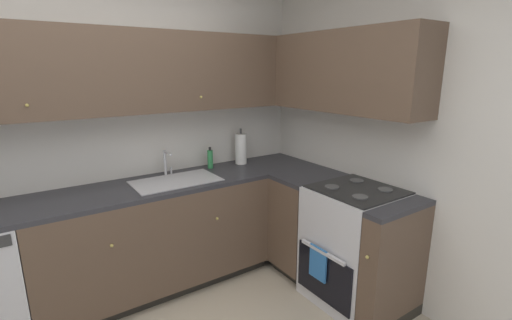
# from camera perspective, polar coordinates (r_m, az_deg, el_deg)

# --- Properties ---
(wall_back) EXTENTS (3.97, 0.05, 2.69)m
(wall_back) POSITION_cam_1_polar(r_m,az_deg,el_deg) (3.13, -25.66, 4.17)
(wall_back) COLOR silver
(wall_back) RESTS_ON ground_plane
(wall_right) EXTENTS (0.05, 3.28, 2.69)m
(wall_right) POSITION_cam_1_polar(r_m,az_deg,el_deg) (2.85, 24.57, 3.43)
(wall_right) COLOR silver
(wall_right) RESTS_ON ground_plane
(lower_cabinets_back) EXTENTS (1.86, 0.62, 0.88)m
(lower_cabinets_back) POSITION_cam_1_polar(r_m,az_deg,el_deg) (3.18, -15.48, -11.86)
(lower_cabinets_back) COLOR brown
(lower_cabinets_back) RESTS_ON ground_plane
(countertop_back) EXTENTS (3.06, 0.60, 0.03)m
(countertop_back) POSITION_cam_1_polar(r_m,az_deg,el_deg) (3.01, -16.08, -4.05)
(countertop_back) COLOR #2D2D33
(countertop_back) RESTS_ON lower_cabinets_back
(lower_cabinets_right) EXTENTS (0.62, 1.18, 0.88)m
(lower_cabinets_right) POSITION_cam_1_polar(r_m,az_deg,el_deg) (3.19, 11.23, -11.48)
(lower_cabinets_right) COLOR brown
(lower_cabinets_right) RESTS_ON ground_plane
(countertop_right) EXTENTS (0.60, 1.18, 0.03)m
(countertop_right) POSITION_cam_1_polar(r_m,az_deg,el_deg) (3.02, 11.60, -3.67)
(countertop_right) COLOR #2D2D33
(countertop_right) RESTS_ON lower_cabinets_right
(oven_range) EXTENTS (0.68, 0.62, 1.07)m
(oven_range) POSITION_cam_1_polar(r_m,az_deg,el_deg) (3.03, 15.23, -12.73)
(oven_range) COLOR silver
(oven_range) RESTS_ON ground_plane
(upper_cabinets_back) EXTENTS (2.74, 0.34, 0.62)m
(upper_cabinets_back) POSITION_cam_1_polar(r_m,az_deg,el_deg) (2.96, -21.19, 12.83)
(upper_cabinets_back) COLOR brown
(upper_cabinets_right) EXTENTS (0.32, 1.71, 0.62)m
(upper_cabinets_right) POSITION_cam_1_polar(r_m,az_deg,el_deg) (3.11, 11.74, 13.49)
(upper_cabinets_right) COLOR brown
(sink) EXTENTS (0.69, 0.40, 0.10)m
(sink) POSITION_cam_1_polar(r_m,az_deg,el_deg) (3.04, -12.48, -4.03)
(sink) COLOR #B7B7BC
(sink) RESTS_ON countertop_back
(faucet) EXTENTS (0.07, 0.16, 0.22)m
(faucet) POSITION_cam_1_polar(r_m,az_deg,el_deg) (3.19, -13.97, -0.10)
(faucet) COLOR silver
(faucet) RESTS_ON countertop_back
(soap_bottle) EXTENTS (0.05, 0.05, 0.20)m
(soap_bottle) POSITION_cam_1_polar(r_m,az_deg,el_deg) (3.36, -7.25, 0.19)
(soap_bottle) COLOR #338C4C
(soap_bottle) RESTS_ON countertop_back
(paper_towel_roll) EXTENTS (0.11, 0.11, 0.35)m
(paper_towel_roll) POSITION_cam_1_polar(r_m,az_deg,el_deg) (3.48, -2.40, 1.80)
(paper_towel_roll) COLOR white
(paper_towel_roll) RESTS_ON countertop_back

